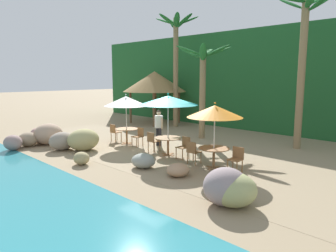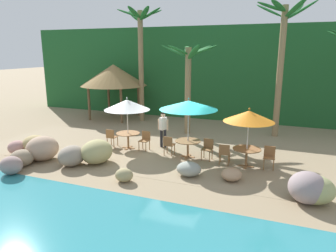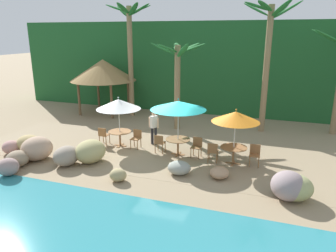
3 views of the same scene
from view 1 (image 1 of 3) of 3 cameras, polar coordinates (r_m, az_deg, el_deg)
ground_plane at (r=13.36m, az=-2.03°, el=-4.98°), size 120.00×120.00×0.00m
terrace_deck at (r=13.36m, az=-2.03°, el=-4.96°), size 18.00×5.20×0.01m
foliage_backdrop at (r=20.24m, az=16.94°, el=7.97°), size 28.00×2.40×6.00m
rock_seawall at (r=13.08m, az=-14.40°, el=-3.68°), size 12.96×3.25×1.01m
umbrella_white at (r=15.07m, az=-7.66°, el=4.52°), size 2.09×2.09×2.41m
dining_table_white at (r=15.25m, az=-7.54°, el=-0.94°), size 1.10×1.10×0.74m
chair_white_seaward at (r=14.64m, az=-5.33°, el=-1.72°), size 0.44×0.45×0.87m
chair_white_inland at (r=15.88m, az=-9.70°, el=-0.97°), size 0.42×0.43×0.87m
umbrella_teal at (r=12.70m, az=0.01°, el=4.69°), size 2.43×2.43×2.58m
dining_table_teal at (r=12.93m, az=0.01°, el=-2.65°), size 1.10×1.10×0.74m
chair_teal_seaward at (r=12.41m, az=2.96°, el=-3.63°), size 0.44×0.45×0.87m
chair_teal_inland at (r=13.49m, az=-2.83°, el=-2.61°), size 0.42×0.43×0.87m
umbrella_orange at (r=10.94m, az=8.51°, el=2.65°), size 1.95×1.95×2.36m
dining_table_orange at (r=11.19m, az=8.34°, el=-4.59°), size 1.10×1.10×0.74m
chair_orange_seaward at (r=10.86m, az=12.35°, el=-5.67°), size 0.44×0.45×0.87m
chair_orange_inland at (r=11.61m, az=4.55°, el=-4.54°), size 0.45×0.45×0.87m
palm_tree_nearest at (r=20.36m, az=1.46°, el=13.00°), size 2.82×2.78×6.99m
palm_tree_second at (r=16.37m, az=6.43°, el=9.18°), size 3.01×2.94×4.81m
palm_tree_third at (r=15.13m, az=23.39°, el=13.51°), size 3.00×3.07×6.83m
palapa_hut at (r=21.85m, az=-2.46°, el=8.07°), size 4.37×4.37×3.59m
waiter_in_white at (r=14.58m, az=-1.69°, el=0.16°), size 0.52×0.39×1.70m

